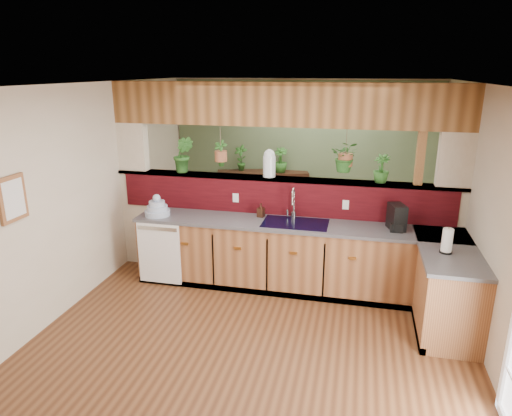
% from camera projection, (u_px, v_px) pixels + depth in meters
% --- Properties ---
extents(ground, '(4.60, 7.00, 0.01)m').
position_uv_depth(ground, '(259.00, 324.00, 5.13)').
color(ground, '#57321A').
rests_on(ground, ground).
extents(ceiling, '(4.60, 7.00, 0.01)m').
position_uv_depth(ceiling, '(259.00, 86.00, 4.37)').
color(ceiling, brown).
rests_on(ceiling, ground).
extents(wall_back, '(4.60, 0.02, 2.60)m').
position_uv_depth(wall_back, '(302.00, 155.00, 8.01)').
color(wall_back, beige).
rests_on(wall_back, ground).
extents(wall_left, '(0.02, 7.00, 2.60)m').
position_uv_depth(wall_left, '(64.00, 201.00, 5.24)').
color(wall_left, beige).
rests_on(wall_left, ground).
extents(wall_right, '(0.02, 7.00, 2.60)m').
position_uv_depth(wall_right, '(499.00, 232.00, 4.26)').
color(wall_right, beige).
rests_on(wall_right, ground).
extents(pass_through_partition, '(4.60, 0.21, 2.60)m').
position_uv_depth(pass_through_partition, '(283.00, 192.00, 6.03)').
color(pass_through_partition, beige).
rests_on(pass_through_partition, ground).
extents(pass_through_ledge, '(4.60, 0.21, 0.04)m').
position_uv_depth(pass_through_ledge, '(281.00, 179.00, 5.99)').
color(pass_through_ledge, brown).
rests_on(pass_through_ledge, ground).
extents(header_beam, '(4.60, 0.15, 0.55)m').
position_uv_depth(header_beam, '(283.00, 105.00, 5.71)').
color(header_beam, brown).
rests_on(header_beam, ground).
extents(sage_backwall, '(4.55, 0.02, 2.55)m').
position_uv_depth(sage_backwall, '(302.00, 155.00, 7.99)').
color(sage_backwall, '#556B49').
rests_on(sage_backwall, ground).
extents(countertop, '(4.14, 1.52, 0.90)m').
position_uv_depth(countertop, '(340.00, 264.00, 5.63)').
color(countertop, brown).
rests_on(countertop, ground).
extents(dishwasher, '(0.58, 0.03, 0.82)m').
position_uv_depth(dishwasher, '(159.00, 253.00, 5.93)').
color(dishwasher, white).
rests_on(dishwasher, ground).
extents(navy_sink, '(0.82, 0.50, 0.18)m').
position_uv_depth(navy_sink, '(295.00, 229.00, 5.74)').
color(navy_sink, black).
rests_on(navy_sink, countertop).
extents(framed_print, '(0.04, 0.35, 0.45)m').
position_uv_depth(framed_print, '(13.00, 199.00, 4.42)').
color(framed_print, brown).
rests_on(framed_print, wall_left).
extents(faucet, '(0.19, 0.18, 0.42)m').
position_uv_depth(faucet, '(293.00, 202.00, 5.82)').
color(faucet, '#B7B7B2').
rests_on(faucet, countertop).
extents(dish_stack, '(0.33, 0.33, 0.29)m').
position_uv_depth(dish_stack, '(157.00, 209.00, 5.99)').
color(dish_stack, '#A0B1CF').
rests_on(dish_stack, countertop).
extents(soap_dispenser, '(0.10, 0.10, 0.18)m').
position_uv_depth(soap_dispenser, '(261.00, 210.00, 5.93)').
color(soap_dispenser, '#3D2216').
rests_on(soap_dispenser, countertop).
extents(coffee_maker, '(0.16, 0.28, 0.31)m').
position_uv_depth(coffee_maker, '(397.00, 218.00, 5.46)').
color(coffee_maker, black).
rests_on(coffee_maker, countertop).
extents(paper_towel, '(0.13, 0.13, 0.28)m').
position_uv_depth(paper_towel, '(447.00, 241.00, 4.77)').
color(paper_towel, black).
rests_on(paper_towel, countertop).
extents(glass_jar, '(0.16, 0.16, 0.36)m').
position_uv_depth(glass_jar, '(269.00, 163.00, 5.96)').
color(glass_jar, silver).
rests_on(glass_jar, pass_through_ledge).
extents(ledge_plant_left, '(0.30, 0.25, 0.50)m').
position_uv_depth(ledge_plant_left, '(183.00, 154.00, 6.20)').
color(ledge_plant_left, '#24561D').
rests_on(ledge_plant_left, pass_through_ledge).
extents(ledge_plant_right, '(0.26, 0.26, 0.36)m').
position_uv_depth(ledge_plant_right, '(381.00, 169.00, 5.66)').
color(ledge_plant_right, '#24561D').
rests_on(ledge_plant_right, pass_through_ledge).
extents(hanging_plant_a, '(0.20, 0.16, 0.48)m').
position_uv_depth(hanging_plant_a, '(221.00, 145.00, 6.04)').
color(hanging_plant_a, brown).
rests_on(hanging_plant_a, header_beam).
extents(hanging_plant_b, '(0.38, 0.34, 0.51)m').
position_uv_depth(hanging_plant_b, '(346.00, 143.00, 5.67)').
color(hanging_plant_b, brown).
rests_on(hanging_plant_b, header_beam).
extents(shelving_console, '(1.64, 0.85, 1.06)m').
position_uv_depth(shelving_console, '(263.00, 200.00, 8.15)').
color(shelving_console, black).
rests_on(shelving_console, ground).
extents(shelf_plant_a, '(0.27, 0.22, 0.45)m').
position_uv_depth(shelf_plant_a, '(241.00, 158.00, 8.02)').
color(shelf_plant_a, '#24561D').
rests_on(shelf_plant_a, shelving_console).
extents(shelf_plant_b, '(0.25, 0.25, 0.43)m').
position_uv_depth(shelf_plant_b, '(280.00, 160.00, 7.87)').
color(shelf_plant_b, '#24561D').
rests_on(shelf_plant_b, shelving_console).
extents(floor_plant, '(0.93, 0.86, 0.84)m').
position_uv_depth(floor_plant, '(361.00, 225.00, 7.13)').
color(floor_plant, '#24561D').
rests_on(floor_plant, ground).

